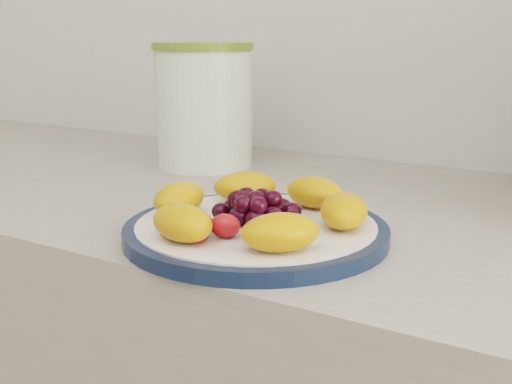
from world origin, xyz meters
The scene contains 5 objects.
plate_rim centered at (-0.10, 1.03, 0.91)m, with size 0.28×0.28×0.01m, color #101F3A.
plate_face centered at (-0.10, 1.03, 0.91)m, with size 0.25×0.25×0.02m, color white.
canister centered at (-0.36, 1.31, 0.99)m, with size 0.15×0.15×0.18m, color #3E6C23.
canister_lid centered at (-0.36, 1.31, 1.09)m, with size 0.16×0.16×0.01m, color olive.
fruit_plate centered at (-0.10, 1.03, 0.93)m, with size 0.24×0.24×0.03m.
Camera 1 is at (0.24, 0.49, 1.11)m, focal length 45.00 mm.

